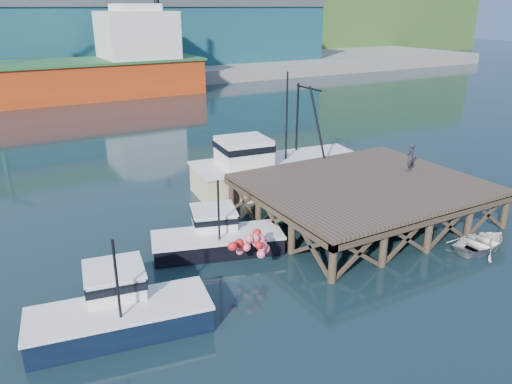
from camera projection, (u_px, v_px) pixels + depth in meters
ground at (277, 239)px, 25.25m from camera, size 300.00×300.00×0.00m
wharf at (366, 186)px, 26.96m from camera, size 12.00×10.00×2.62m
far_quay at (52, 72)px, 81.92m from camera, size 160.00×40.00×2.00m
warehouse_mid at (53, 38)px, 75.92m from camera, size 28.00×16.00×9.00m
warehouse_right at (229, 33)px, 89.81m from camera, size 30.00×16.00×9.00m
cargo_ship at (4, 76)px, 59.27m from camera, size 55.50×10.00×13.75m
hillside at (22, 7)px, 102.86m from camera, size 220.00×50.00×22.00m
boat_navy at (119, 309)px, 18.01m from camera, size 6.70×4.03×4.01m
boat_black at (217, 236)px, 24.01m from camera, size 6.58×5.45×3.83m
trawler at (276, 166)px, 31.82m from camera, size 11.37×5.09×7.37m
dinghy at (482, 242)px, 24.12m from camera, size 3.57×2.68×0.70m
dockworker at (410, 157)px, 28.64m from camera, size 0.68×0.54×1.62m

